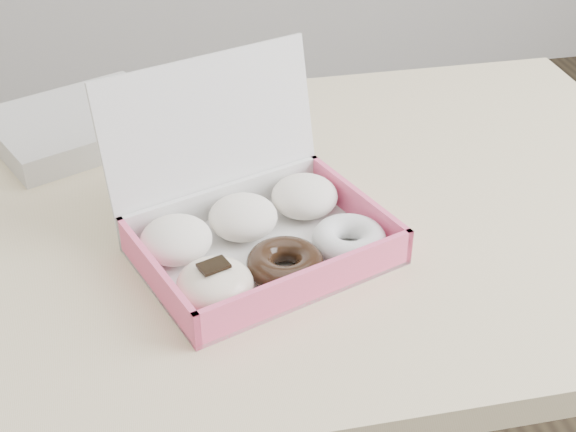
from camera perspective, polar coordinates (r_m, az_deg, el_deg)
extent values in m
cube|color=#D0BC89|center=(1.11, -0.61, -0.11)|extent=(1.20, 0.80, 0.04)
cylinder|color=#D0BC89|center=(1.76, 14.98, -1.88)|extent=(0.05, 0.05, 0.71)
cube|color=silver|center=(1.00, -1.75, -2.78)|extent=(0.35, 0.30, 0.01)
cube|color=#FA5985|center=(0.92, 1.53, -5.02)|extent=(0.28, 0.11, 0.05)
cube|color=silver|center=(1.07, -4.60, 1.02)|extent=(0.28, 0.11, 0.05)
cube|color=#FA5985|center=(0.94, -9.36, -4.46)|extent=(0.08, 0.21, 0.05)
cube|color=#FA5985|center=(1.06, 4.98, 0.63)|extent=(0.08, 0.21, 0.05)
cube|color=silver|center=(1.04, -5.37, 5.44)|extent=(0.30, 0.15, 0.21)
ellipsoid|color=white|center=(0.99, -7.95, -1.67)|extent=(0.11, 0.11, 0.05)
ellipsoid|color=white|center=(1.02, -3.22, -0.07)|extent=(0.11, 0.11, 0.05)
ellipsoid|color=white|center=(1.06, 1.19, 1.42)|extent=(0.11, 0.11, 0.05)
ellipsoid|color=beige|center=(0.92, -5.22, -4.86)|extent=(0.11, 0.11, 0.05)
cube|color=black|center=(0.90, -5.31, -3.54)|extent=(0.04, 0.03, 0.00)
torus|color=black|center=(0.96, -0.21, -3.43)|extent=(0.12, 0.12, 0.03)
torus|color=white|center=(1.00, 4.36, -1.70)|extent=(0.12, 0.12, 0.03)
cube|color=silver|center=(1.31, -14.58, 6.31)|extent=(0.32, 0.29, 0.04)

